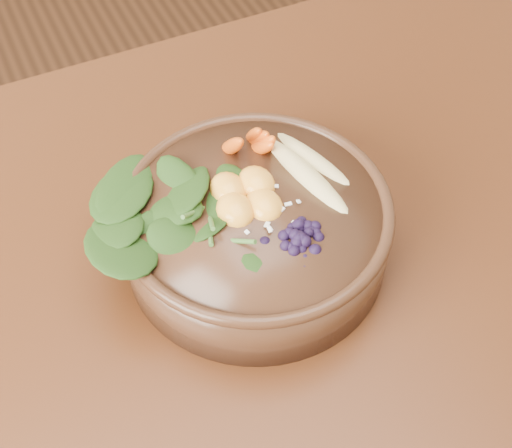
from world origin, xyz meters
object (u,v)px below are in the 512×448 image
object	(u,v)px
carrot_cluster	(242,119)
mandarin_cluster	(246,187)
stoneware_bowl	(256,231)
blueberry_pile	(299,226)
dining_table	(287,368)
kale_heap	(185,184)
banana_halves	(310,157)

from	to	relation	value
carrot_cluster	mandarin_cluster	size ratio (longest dim) A/B	0.87
stoneware_bowl	blueberry_pile	size ratio (longest dim) A/B	2.16
dining_table	carrot_cluster	size ratio (longest dim) A/B	22.69
carrot_cluster	mandarin_cluster	bearing A→B (deg)	-129.81
stoneware_bowl	blueberry_pile	distance (m)	0.07
blueberry_pile	kale_heap	bearing A→B (deg)	129.41
dining_table	banana_halves	distance (m)	0.22
dining_table	blueberry_pile	distance (m)	0.18
mandarin_cluster	blueberry_pile	world-z (taller)	blueberry_pile
blueberry_pile	dining_table	bearing A→B (deg)	-123.57
dining_table	kale_heap	size ratio (longest dim) A/B	9.55
stoneware_bowl	kale_heap	bearing A→B (deg)	144.48
dining_table	mandarin_cluster	bearing A→B (deg)	88.86
carrot_cluster	banana_halves	xyz separation A→B (m)	(0.05, -0.05, -0.02)
stoneware_bowl	carrot_cluster	size ratio (longest dim) A/B	3.62
mandarin_cluster	blueberry_pile	bearing A→B (deg)	-71.66
mandarin_cluster	carrot_cluster	bearing A→B (deg)	67.80
kale_heap	banana_halves	bearing A→B (deg)	-5.94
stoneware_bowl	carrot_cluster	distance (m)	0.11
stoneware_bowl	blueberry_pile	bearing A→B (deg)	-69.53
dining_table	stoneware_bowl	size ratio (longest dim) A/B	6.26
kale_heap	stoneware_bowl	bearing A→B (deg)	-35.52
dining_table	stoneware_bowl	distance (m)	0.15
stoneware_bowl	kale_heap	size ratio (longest dim) A/B	1.53
blueberry_pile	banana_halves	bearing A→B (deg)	56.09
carrot_cluster	banana_halves	bearing A→B (deg)	-66.94
mandarin_cluster	stoneware_bowl	bearing A→B (deg)	-78.73
kale_heap	mandarin_cluster	size ratio (longest dim) A/B	2.07
carrot_cluster	blueberry_pile	world-z (taller)	carrot_cluster
banana_halves	blueberry_pile	distance (m)	0.09
dining_table	mandarin_cluster	xyz separation A→B (m)	(0.00, 0.10, 0.18)
stoneware_bowl	carrot_cluster	xyz separation A→B (m)	(0.02, 0.08, 0.07)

